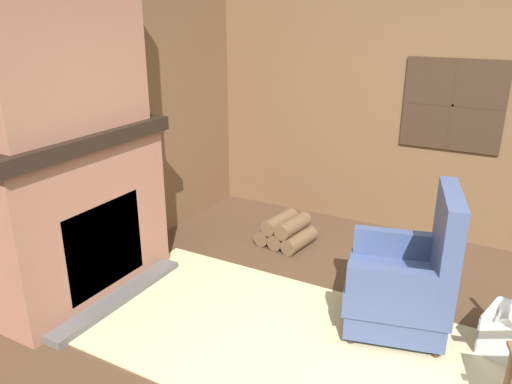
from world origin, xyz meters
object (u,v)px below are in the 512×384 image
at_px(oil_lamp_vase, 11,129).
at_px(storage_case, 122,110).
at_px(decorative_plate_on_mantel, 67,114).
at_px(firewood_stack, 286,231).
at_px(armchair, 405,283).

relative_size(oil_lamp_vase, storage_case, 1.15).
bearing_deg(decorative_plate_on_mantel, storage_case, 87.85).
relative_size(firewood_stack, oil_lamp_vase, 1.87).
distance_m(armchair, firewood_stack, 1.59).
height_order(oil_lamp_vase, decorative_plate_on_mantel, oil_lamp_vase).
bearing_deg(storage_case, firewood_stack, 44.62).
height_order(armchair, storage_case, storage_case).
distance_m(firewood_stack, decorative_plate_on_mantel, 2.28).
relative_size(armchair, storage_case, 4.36).
bearing_deg(oil_lamp_vase, decorative_plate_on_mantel, 92.44).
height_order(armchair, firewood_stack, armchair).
xyz_separation_m(armchair, storage_case, (-2.34, -0.16, 1.02)).
bearing_deg(decorative_plate_on_mantel, armchair, 16.39).
height_order(storage_case, decorative_plate_on_mantel, decorative_plate_on_mantel).
bearing_deg(armchair, decorative_plate_on_mantel, 2.54).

